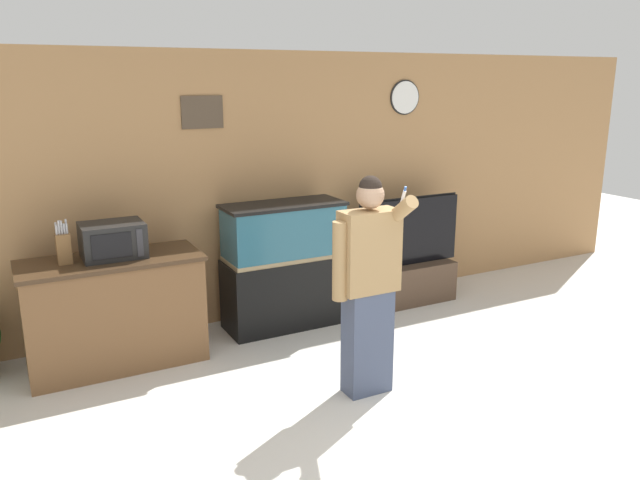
{
  "coord_description": "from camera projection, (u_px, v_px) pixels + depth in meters",
  "views": [
    {
      "loc": [
        -2.27,
        -2.62,
        2.35
      ],
      "look_at": [
        0.05,
        1.78,
        1.05
      ],
      "focal_mm": 35.0,
      "sensor_mm": 36.0,
      "label": 1
    }
  ],
  "objects": [
    {
      "name": "microwave",
      "position": [
        113.0,
        240.0,
        5.07
      ],
      "size": [
        0.49,
        0.39,
        0.28
      ],
      "color": "black",
      "rests_on": "counter_island"
    },
    {
      "name": "ground_plane",
      "position": [
        446.0,
        469.0,
        3.86
      ],
      "size": [
        18.0,
        18.0,
        0.0
      ],
      "primitive_type": "plane",
      "color": "beige"
    },
    {
      "name": "aquarium_on_stand",
      "position": [
        284.0,
        265.0,
        5.96
      ],
      "size": [
        1.15,
        0.49,
        1.21
      ],
      "color": "black",
      "rests_on": "ground_plane"
    },
    {
      "name": "counter_island",
      "position": [
        115.0,
        312.0,
        5.17
      ],
      "size": [
        1.44,
        0.63,
        0.93
      ],
      "color": "brown",
      "rests_on": "ground_plane"
    },
    {
      "name": "person_standing",
      "position": [
        368.0,
        284.0,
        4.6
      ],
      "size": [
        0.53,
        0.4,
        1.68
      ],
      "color": "#424C66",
      "rests_on": "ground_plane"
    },
    {
      "name": "wall_back_paneled",
      "position": [
        257.0,
        188.0,
        6.1
      ],
      "size": [
        10.0,
        0.08,
        2.6
      ],
      "color": "#A87A4C",
      "rests_on": "ground_plane"
    },
    {
      "name": "tv_on_stand",
      "position": [
        408.0,
        272.0,
        6.66
      ],
      "size": [
        1.22,
        0.4,
        1.14
      ],
      "color": "#4C3828",
      "rests_on": "ground_plane"
    },
    {
      "name": "knife_block",
      "position": [
        64.0,
        247.0,
        4.88
      ],
      "size": [
        0.11,
        0.09,
        0.35
      ],
      "color": "brown",
      "rests_on": "counter_island"
    }
  ]
}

